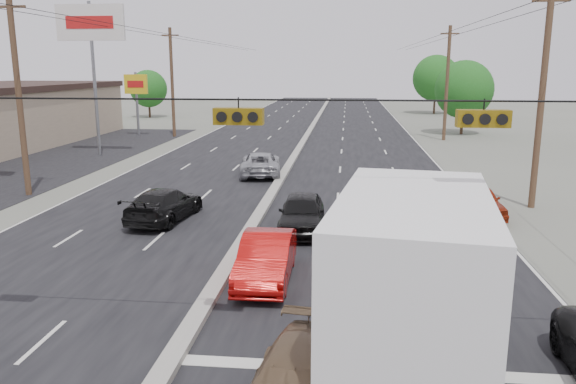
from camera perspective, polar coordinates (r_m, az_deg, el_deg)
name	(u,v)px	position (r m, az deg, el deg)	size (l,w,h in m)	color
ground	(180,349)	(13.88, -10.91, -15.42)	(200.00, 200.00, 0.00)	#606356
road_surface	(296,155)	(42.36, 0.81, 3.80)	(20.00, 160.00, 0.02)	black
center_median	(296,153)	(42.34, 0.81, 3.94)	(0.50, 160.00, 0.20)	gray
parking_lot	(47,162)	(42.65, -23.27, 2.84)	(10.00, 42.00, 0.02)	black
utility_pole_left_b	(19,95)	(31.29, -25.68, 8.88)	(1.60, 0.30, 10.00)	#422D1E
utility_pole_left_c	(172,82)	(54.21, -11.69, 10.89)	(1.60, 0.30, 10.00)	#422D1E
utility_pole_right_b	(542,98)	(28.11, 24.37, 8.71)	(1.60, 0.30, 10.00)	#422D1E
utility_pole_right_c	(447,83)	(52.44, 15.85, 10.63)	(1.60, 0.30, 10.00)	#422D1E
traffic_signals	(234,114)	(11.97, -5.52, 7.87)	(25.00, 0.30, 0.54)	black
pole_sign_billboard	(91,32)	(43.76, -19.39, 15.05)	(5.00, 0.25, 11.00)	slate
pole_sign_far	(136,89)	(55.38, -15.17, 10.03)	(2.20, 0.25, 6.00)	slate
tree_left_far	(148,89)	(76.23, -14.00, 10.15)	(4.80, 4.80, 6.12)	#382619
tree_right_mid	(464,89)	(57.83, 17.45, 9.91)	(5.60, 5.60, 7.14)	#382619
tree_right_far	(436,78)	(82.61, 14.79, 11.13)	(6.40, 6.40, 8.16)	#382619
box_truck	(411,282)	(12.15, 12.43, -8.88)	(3.84, 8.29, 4.06)	black
red_sedan	(266,258)	(17.36, -2.22, -6.76)	(1.52, 4.36, 1.44)	#B60C0B
queue_car_a	(302,213)	(22.47, 1.42, -2.15)	(1.77, 4.41, 1.50)	black
queue_car_b	(361,233)	(20.26, 7.42, -4.19)	(1.38, 3.97, 1.31)	silver
queue_car_e	(477,201)	(26.19, 18.69, -0.83)	(1.63, 4.05, 1.38)	maroon
oncoming_near	(164,205)	(24.61, -12.44, -1.27)	(1.96, 4.82, 1.40)	black
oncoming_far	(261,164)	(34.19, -2.80, 2.86)	(2.33, 5.05, 1.40)	#94959B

